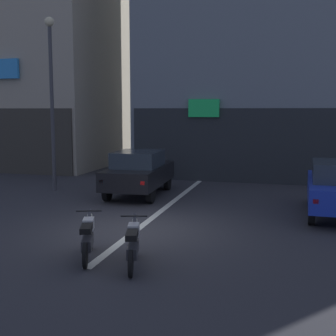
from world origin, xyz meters
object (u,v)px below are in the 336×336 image
Objects in this scene: car_black_crossing_near at (139,171)px; motorcycle_white_row_leftmost at (88,237)px; street_lamp at (51,86)px; motorcycle_silver_row_left_mid at (133,244)px.

motorcycle_white_row_leftmost is at bearing -79.72° from car_black_crossing_near.
street_lamp reaches higher than motorcycle_silver_row_left_mid.
car_black_crossing_near is 2.57× the size of motorcycle_silver_row_left_mid.
car_black_crossing_near reaches higher than motorcycle_silver_row_left_mid.
street_lamp is at bearing 128.97° from motorcycle_silver_row_left_mid.
car_black_crossing_near reaches higher than motorcycle_white_row_leftmost.
motorcycle_silver_row_left_mid is (5.86, -7.25, -3.56)m from street_lamp.
motorcycle_silver_row_left_mid is at bearing -51.03° from street_lamp.
car_black_crossing_near is 2.62× the size of motorcycle_white_row_leftmost.
street_lamp is at bearing 124.12° from motorcycle_white_row_leftmost.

